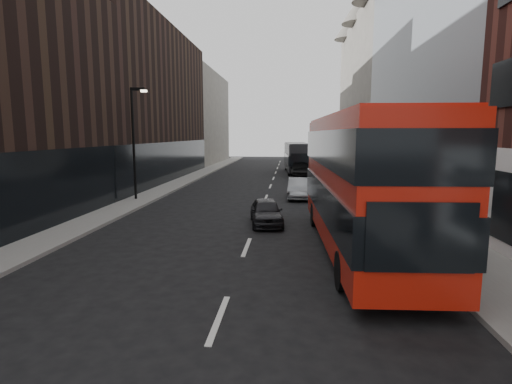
% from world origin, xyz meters
% --- Properties ---
extents(ground, '(140.00, 140.00, 0.00)m').
position_xyz_m(ground, '(0.00, 0.00, 0.00)').
color(ground, black).
rests_on(ground, ground).
extents(sidewalk_right, '(3.00, 80.00, 0.15)m').
position_xyz_m(sidewalk_right, '(7.50, 25.00, 0.07)').
color(sidewalk_right, slate).
rests_on(sidewalk_right, ground).
extents(sidewalk_left, '(2.00, 80.00, 0.15)m').
position_xyz_m(sidewalk_left, '(-8.00, 25.00, 0.07)').
color(sidewalk_left, slate).
rests_on(sidewalk_left, ground).
extents(building_modern_block, '(5.03, 22.00, 20.00)m').
position_xyz_m(building_modern_block, '(11.47, 21.00, 9.90)').
color(building_modern_block, '#A8ADB2').
rests_on(building_modern_block, ground).
extents(building_victorian, '(6.50, 24.00, 21.00)m').
position_xyz_m(building_victorian, '(11.38, 44.00, 9.66)').
color(building_victorian, slate).
rests_on(building_victorian, ground).
extents(building_left_mid, '(5.00, 24.00, 14.00)m').
position_xyz_m(building_left_mid, '(-11.50, 30.00, 7.00)').
color(building_left_mid, black).
rests_on(building_left_mid, ground).
extents(building_left_far, '(5.00, 20.00, 13.00)m').
position_xyz_m(building_left_far, '(-11.50, 52.00, 6.50)').
color(building_left_far, slate).
rests_on(building_left_far, ground).
extents(street_lamp, '(1.06, 0.22, 7.00)m').
position_xyz_m(street_lamp, '(-8.22, 18.00, 4.18)').
color(street_lamp, black).
rests_on(street_lamp, sidewalk_left).
extents(red_bus, '(3.34, 12.32, 4.93)m').
position_xyz_m(red_bus, '(4.17, 7.93, 2.74)').
color(red_bus, '#B8180B').
rests_on(red_bus, ground).
extents(grey_bus, '(3.03, 10.38, 3.32)m').
position_xyz_m(grey_bus, '(2.34, 37.96, 1.78)').
color(grey_bus, black).
rests_on(grey_bus, ground).
extents(car_a, '(1.91, 3.77, 1.23)m').
position_xyz_m(car_a, '(0.50, 12.00, 0.61)').
color(car_a, black).
rests_on(car_a, ground).
extents(car_b, '(1.58, 4.14, 1.35)m').
position_xyz_m(car_b, '(2.23, 20.07, 0.67)').
color(car_b, gray).
rests_on(car_b, ground).
extents(car_c, '(2.54, 5.53, 1.57)m').
position_xyz_m(car_c, '(2.64, 32.87, 0.78)').
color(car_c, black).
rests_on(car_c, ground).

